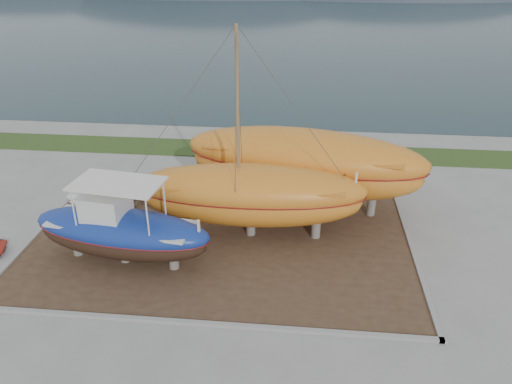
# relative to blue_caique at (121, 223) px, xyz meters

# --- Properties ---
(ground) EXTENTS (140.00, 140.00, 0.00)m
(ground) POSITION_rel_blue_caique_xyz_m (3.98, -1.67, -2.02)
(ground) COLOR gray
(ground) RESTS_ON ground
(dirt_patch) EXTENTS (18.00, 12.00, 0.06)m
(dirt_patch) POSITION_rel_blue_caique_xyz_m (3.98, 2.33, -1.99)
(dirt_patch) COLOR #422D1E
(dirt_patch) RESTS_ON ground
(curb_frame) EXTENTS (18.60, 12.60, 0.15)m
(curb_frame) POSITION_rel_blue_caique_xyz_m (3.98, 2.33, -1.95)
(curb_frame) COLOR gray
(curb_frame) RESTS_ON ground
(grass_strip) EXTENTS (44.00, 3.00, 0.08)m
(grass_strip) POSITION_rel_blue_caique_xyz_m (3.98, 13.83, -1.98)
(grass_strip) COLOR #284219
(grass_strip) RESTS_ON ground
(sea) EXTENTS (260.00, 100.00, 0.04)m
(sea) POSITION_rel_blue_caique_xyz_m (3.98, 68.33, -2.02)
(sea) COLOR #1B3136
(sea) RESTS_ON ground
(blue_caique) EXTENTS (8.42, 3.59, 3.93)m
(blue_caique) POSITION_rel_blue_caique_xyz_m (0.00, 0.00, 0.00)
(blue_caique) COLOR navy
(blue_caique) RESTS_ON dirt_patch
(white_dinghy) EXTENTS (4.52, 3.05, 1.27)m
(white_dinghy) POSITION_rel_blue_caique_xyz_m (-2.52, 4.78, -1.33)
(white_dinghy) COLOR silver
(white_dinghy) RESTS_ON dirt_patch
(orange_sailboat) EXTENTS (11.05, 3.45, 9.94)m
(orange_sailboat) POSITION_rel_blue_caique_xyz_m (5.40, 2.84, 3.01)
(orange_sailboat) COLOR orange
(orange_sailboat) RESTS_ON dirt_patch
(orange_bare_hull) EXTENTS (13.25, 6.03, 4.19)m
(orange_bare_hull) POSITION_rel_blue_caique_xyz_m (7.84, 6.06, 0.13)
(orange_bare_hull) COLOR orange
(orange_bare_hull) RESTS_ON dirt_patch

